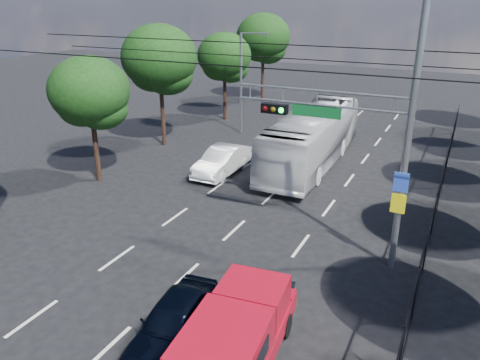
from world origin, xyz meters
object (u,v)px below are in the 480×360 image
Objects in this scene: red_pickup at (238,335)px; white_van at (222,161)px; white_bus at (313,137)px; navy_hatchback at (174,321)px; signal_mast at (372,125)px.

red_pickup reaches higher than white_van.
white_van is (-4.02, -3.68, -0.91)m from white_bus.
white_bus is (-1.26, 16.45, 0.97)m from navy_hatchback.
navy_hatchback is at bearing -118.42° from signal_mast.
white_van reaches higher than navy_hatchback.
white_van is at bearing 119.71° from red_pickup.
red_pickup is at bearing -10.63° from navy_hatchback.
navy_hatchback is 16.53m from white_bus.
white_bus reaches higher than white_van.
signal_mast is at bearing 76.84° from red_pickup.
red_pickup is (-1.64, -7.01, -4.19)m from signal_mast.
white_bus is 2.62× the size of white_van.
white_van is at bearing 146.80° from signal_mast.
white_van is (-9.00, 5.89, -4.50)m from signal_mast.
navy_hatchback is 0.34× the size of white_bus.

